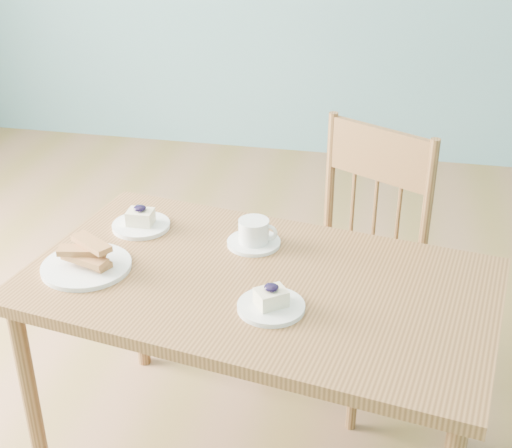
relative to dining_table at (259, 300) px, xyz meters
name	(u,v)px	position (x,y,z in m)	size (l,w,h in m)	color
room	(215,11)	(-0.13, 0.12, 0.74)	(5.01, 5.01, 2.71)	#8D6242
dining_table	(259,300)	(0.00, 0.00, 0.00)	(1.35, 0.91, 0.67)	#926237
dining_chair	(350,262)	(0.21, 0.49, -0.14)	(0.56, 0.55, 0.92)	#926237
cheesecake_plate_near	(271,303)	(0.06, -0.13, 0.09)	(0.17, 0.17, 0.07)	white
cheesecake_plate_far	(141,222)	(-0.41, 0.22, 0.09)	(0.18, 0.18, 0.07)	white
coffee_cup	(254,234)	(-0.05, 0.18, 0.10)	(0.16, 0.16, 0.08)	white
biscotti_plate	(86,261)	(-0.48, -0.04, 0.09)	(0.25, 0.25, 0.08)	white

